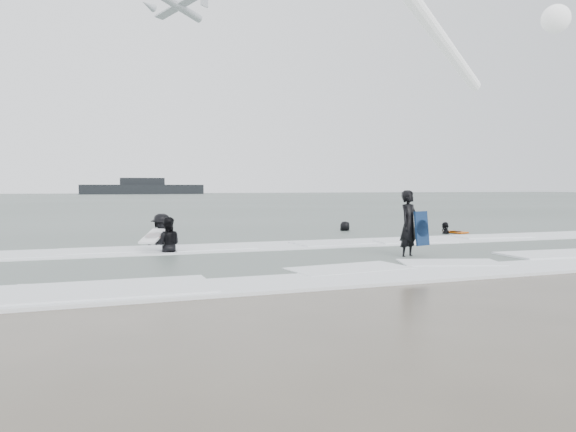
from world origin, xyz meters
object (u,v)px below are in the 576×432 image
object	(u,v)px
vessel_horizon	(142,188)
surfer_right_near	(445,235)
airshow_jet	(397,13)
surfer_centre	(409,258)
surfer_breaker	(162,246)
surfer_wading	(168,254)
surfer_right_far	(345,232)

from	to	relation	value
vessel_horizon	surfer_right_near	bearing A→B (deg)	-89.70
vessel_horizon	airshow_jet	distance (m)	107.91
surfer_centre	airshow_jet	distance (m)	42.29
surfer_breaker	vessel_horizon	bearing A→B (deg)	58.94
surfer_wading	surfer_right_far	distance (m)	10.30
surfer_centre	surfer_breaker	distance (m)	8.30
surfer_breaker	surfer_right_near	xyz separation A→B (m)	(11.70, 0.58, 0.00)
surfer_centre	vessel_horizon	world-z (taller)	vessel_horizon
surfer_breaker	vessel_horizon	size ratio (longest dim) A/B	0.06
surfer_right_far	surfer_centre	bearing A→B (deg)	49.67
surfer_breaker	airshow_jet	distance (m)	41.50
surfer_wading	surfer_breaker	size ratio (longest dim) A/B	0.85
surfer_right_near	vessel_horizon	bearing A→B (deg)	-138.40
surfer_right_near	airshow_jet	distance (m)	35.21
surfer_right_near	vessel_horizon	xyz separation A→B (m)	(-0.69, 132.69, 1.59)
surfer_right_far	surfer_breaker	bearing A→B (deg)	-4.31
surfer_right_near	airshow_jet	size ratio (longest dim) A/B	0.04
airshow_jet	vessel_horizon	bearing A→B (deg)	97.60
surfer_right_far	vessel_horizon	bearing A→B (deg)	-117.27
surfer_wading	surfer_right_near	distance (m)	12.19
surfer_right_near	surfer_breaker	bearing A→B (deg)	-45.85
surfer_centre	surfer_wading	xyz separation A→B (m)	(-6.28, 3.18, 0.00)
surfer_centre	surfer_breaker	xyz separation A→B (m)	(-6.16, 5.56, 0.00)
surfer_wading	airshow_jet	world-z (taller)	airshow_jet
surfer_centre	surfer_right_near	size ratio (longest dim) A/B	1.14
surfer_right_near	surfer_right_far	size ratio (longest dim) A/B	1.04
surfer_wading	airshow_jet	size ratio (longest dim) A/B	0.04
surfer_wading	surfer_breaker	xyz separation A→B (m)	(0.12, 2.38, 0.00)
surfer_wading	surfer_right_far	bearing A→B (deg)	-135.75
surfer_right_far	airshow_jet	xyz separation A→B (m)	(16.69, 24.22, 18.18)
surfer_breaker	surfer_right_near	world-z (taller)	surfer_breaker
surfer_right_far	vessel_horizon	distance (m)	129.94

